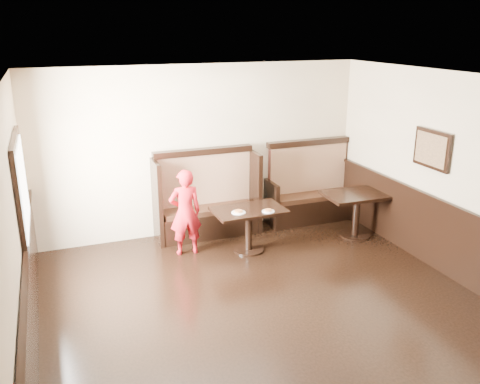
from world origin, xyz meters
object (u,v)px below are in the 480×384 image
child (185,212)px  booth_neighbor (310,194)px  booth_main (207,204)px  table_main (249,219)px  table_neighbor (357,204)px

child → booth_neighbor: bearing=-162.9°
booth_main → table_main: size_ratio=1.58×
table_main → child: child is taller
booth_neighbor → table_neighbor: 1.05m
booth_main → table_neighbor: bearing=-23.5°
booth_main → child: size_ratio=1.30×
booth_neighbor → table_main: 1.80m
booth_neighbor → table_main: (-1.55, -0.90, 0.05)m
table_neighbor → child: bearing=175.1°
child → booth_main: bearing=-127.1°
table_main → table_neighbor: table_neighbor is taller
booth_neighbor → table_neighbor: booth_neighbor is taller
child → table_neighbor: bearing=175.5°
booth_neighbor → table_neighbor: (0.33, -0.99, 0.08)m
booth_main → booth_neighbor: 1.95m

